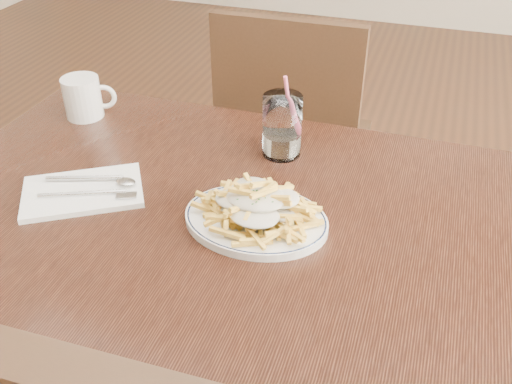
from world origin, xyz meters
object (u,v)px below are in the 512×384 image
(table, at_px, (223,243))
(chair_far, at_px, (293,135))
(water_glass, at_px, (282,129))
(coffee_mug, at_px, (84,97))
(loaded_fries, at_px, (256,201))
(fries_plate, at_px, (256,220))

(table, bearing_deg, chair_far, 94.38)
(table, distance_m, water_glass, 0.28)
(chair_far, bearing_deg, coffee_mug, -129.66)
(chair_far, relative_size, loaded_fries, 3.88)
(table, xyz_separation_m, loaded_fries, (0.07, -0.02, 0.13))
(coffee_mug, bearing_deg, table, -29.62)
(fries_plate, distance_m, loaded_fries, 0.04)
(fries_plate, height_order, coffee_mug, coffee_mug)
(table, relative_size, fries_plate, 4.07)
(table, distance_m, chair_far, 0.74)
(table, distance_m, coffee_mug, 0.53)
(chair_far, relative_size, water_glass, 5.03)
(chair_far, xyz_separation_m, coffee_mug, (-0.39, -0.47, 0.28))
(table, relative_size, water_glass, 6.60)
(chair_far, xyz_separation_m, water_glass, (0.10, -0.49, 0.29))
(loaded_fries, relative_size, water_glass, 1.30)
(fries_plate, distance_m, coffee_mug, 0.59)
(chair_far, relative_size, fries_plate, 3.10)
(water_glass, bearing_deg, chair_far, 101.70)
(fries_plate, relative_size, coffee_mug, 2.46)
(water_glass, bearing_deg, fries_plate, -84.04)
(fries_plate, xyz_separation_m, coffee_mug, (-0.52, 0.27, 0.04))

